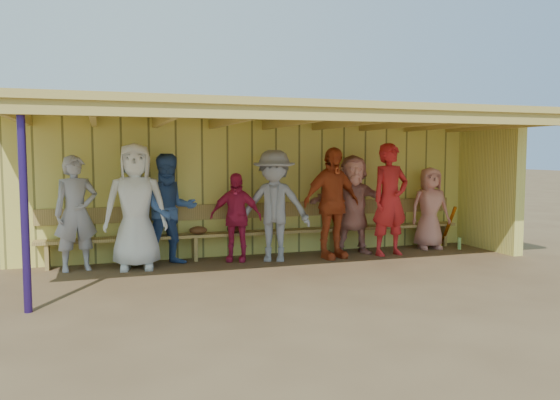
# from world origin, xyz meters

# --- Properties ---
(ground) EXTENTS (90.00, 90.00, 0.00)m
(ground) POSITION_xyz_m (0.00, 0.00, 0.00)
(ground) COLOR brown
(ground) RESTS_ON ground
(player_a) EXTENTS (0.73, 0.56, 1.78)m
(player_a) POSITION_xyz_m (-3.15, 0.81, 0.89)
(player_a) COLOR #9E9CA4
(player_a) RESTS_ON ground
(player_b) EXTENTS (1.02, 0.72, 1.97)m
(player_b) POSITION_xyz_m (-2.27, 0.66, 0.99)
(player_b) COLOR white
(player_b) RESTS_ON ground
(player_c) EXTENTS (0.96, 0.80, 1.81)m
(player_c) POSITION_xyz_m (-1.72, 0.81, 0.90)
(player_c) COLOR #365796
(player_c) RESTS_ON ground
(player_d) EXTENTS (0.94, 0.68, 1.48)m
(player_d) POSITION_xyz_m (-0.64, 0.79, 0.74)
(player_d) COLOR #CC204A
(player_d) RESTS_ON ground
(player_e) EXTENTS (1.38, 1.11, 1.86)m
(player_e) POSITION_xyz_m (-0.02, 0.59, 0.93)
(player_e) COLOR gray
(player_e) RESTS_ON ground
(player_f) EXTENTS (1.73, 0.85, 1.79)m
(player_f) POSITION_xyz_m (1.54, 0.81, 0.89)
(player_f) COLOR tan
(player_f) RESTS_ON ground
(player_g) EXTENTS (0.77, 0.55, 1.99)m
(player_g) POSITION_xyz_m (2.09, 0.46, 1.00)
(player_g) COLOR red
(player_g) RESTS_ON ground
(player_h) EXTENTS (0.83, 0.61, 1.55)m
(player_h) POSITION_xyz_m (3.15, 0.81, 0.77)
(player_h) COLOR tan
(player_h) RESTS_ON ground
(player_extra) EXTENTS (1.20, 0.71, 1.92)m
(player_extra) POSITION_xyz_m (0.99, 0.52, 0.96)
(player_extra) COLOR #BF441E
(player_extra) RESTS_ON ground
(dugout_structure) EXTENTS (8.80, 3.20, 2.50)m
(dugout_structure) POSITION_xyz_m (0.39, 0.69, 1.69)
(dugout_structure) COLOR #E9DE63
(dugout_structure) RESTS_ON ground
(bench) EXTENTS (7.60, 0.34, 0.93)m
(bench) POSITION_xyz_m (0.00, 1.12, 0.53)
(bench) COLOR #AF8F4B
(bench) RESTS_ON ground
(dugout_equipment) EXTENTS (5.85, 0.62, 0.80)m
(dugout_equipment) POSITION_xyz_m (-0.41, 0.99, 0.49)
(dugout_equipment) COLOR orange
(dugout_equipment) RESTS_ON ground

